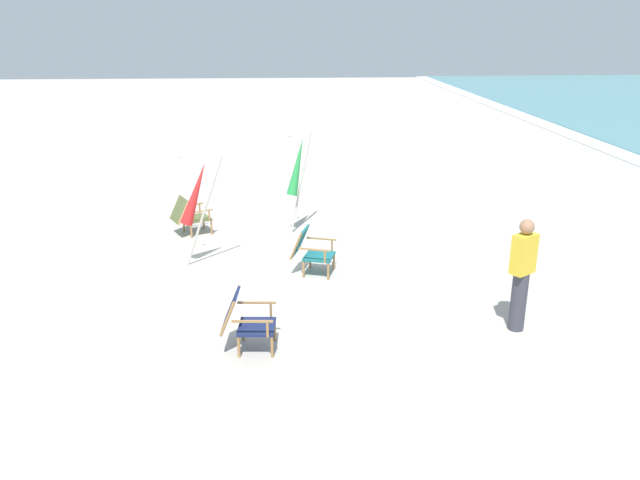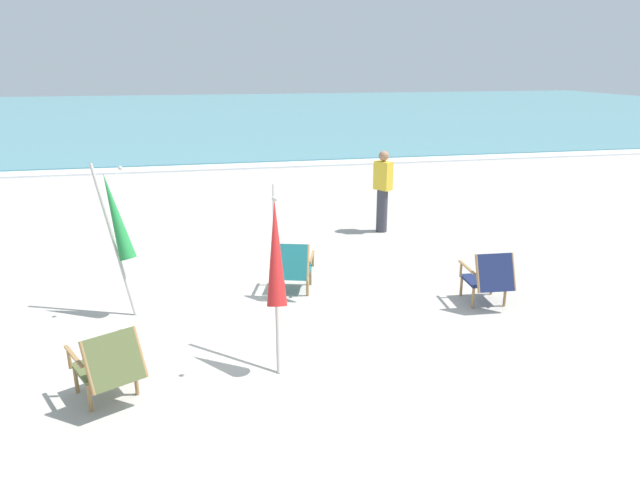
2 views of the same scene
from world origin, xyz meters
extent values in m
plane|color=#B2AAA0|center=(0.00, 0.00, 0.00)|extent=(80.00, 80.00, 0.00)
cube|color=teal|center=(0.00, 32.14, 0.05)|extent=(80.00, 40.00, 0.10)
cube|color=white|center=(0.00, 11.84, 0.03)|extent=(80.00, 1.10, 0.06)
cube|color=#515B33|center=(-2.07, -1.18, 0.32)|extent=(0.68, 0.66, 0.04)
cube|color=#515B33|center=(-1.91, -1.50, 0.55)|extent=(0.56, 0.47, 0.48)
cylinder|color=olive|center=(-2.38, -1.09, 0.16)|extent=(0.04, 0.04, 0.32)
cylinder|color=olive|center=(-1.96, -0.88, 0.16)|extent=(0.04, 0.04, 0.32)
cylinder|color=olive|center=(-2.19, -1.48, 0.16)|extent=(0.04, 0.04, 0.32)
cylinder|color=olive|center=(-1.77, -1.27, 0.16)|extent=(0.04, 0.04, 0.32)
cube|color=olive|center=(-2.32, -1.32, 0.54)|extent=(0.27, 0.49, 0.02)
cylinder|color=olive|center=(-2.40, -1.16, 0.43)|extent=(0.04, 0.04, 0.22)
cube|color=olive|center=(-1.82, -1.07, 0.54)|extent=(0.27, 0.49, 0.02)
cylinder|color=olive|center=(-1.90, -0.90, 0.43)|extent=(0.04, 0.04, 0.22)
cylinder|color=olive|center=(-2.14, -1.62, 0.55)|extent=(0.16, 0.27, 0.48)
cylinder|color=olive|center=(-1.68, -1.39, 0.55)|extent=(0.16, 0.27, 0.48)
cube|color=#19234C|center=(2.85, 0.21, 0.32)|extent=(0.55, 0.51, 0.04)
cube|color=#19234C|center=(2.83, -0.13, 0.56)|extent=(0.51, 0.27, 0.49)
cylinder|color=olive|center=(2.63, 0.44, 0.16)|extent=(0.04, 0.04, 0.32)
cylinder|color=olive|center=(3.10, 0.41, 0.16)|extent=(0.04, 0.04, 0.32)
cylinder|color=olive|center=(2.61, 0.01, 0.16)|extent=(0.04, 0.04, 0.32)
cylinder|color=olive|center=(3.07, -0.02, 0.16)|extent=(0.04, 0.04, 0.32)
cube|color=olive|center=(2.57, 0.21, 0.54)|extent=(0.07, 0.53, 0.02)
cylinder|color=olive|center=(2.59, 0.40, 0.43)|extent=(0.04, 0.04, 0.22)
cube|color=olive|center=(3.13, 0.17, 0.54)|extent=(0.07, 0.53, 0.02)
cylinder|color=olive|center=(3.14, 0.36, 0.43)|extent=(0.04, 0.04, 0.22)
cylinder|color=olive|center=(2.58, -0.11, 0.56)|extent=(0.06, 0.24, 0.50)
cylinder|color=olive|center=(3.09, -0.14, 0.56)|extent=(0.06, 0.24, 0.50)
cube|color=#196066|center=(0.28, 1.19, 0.32)|extent=(0.64, 0.61, 0.04)
cube|color=#196066|center=(0.18, 0.87, 0.56)|extent=(0.54, 0.37, 0.49)
cylinder|color=olive|center=(0.11, 1.47, 0.16)|extent=(0.04, 0.04, 0.32)
cylinder|color=olive|center=(0.56, 1.33, 0.16)|extent=(0.04, 0.04, 0.32)
cylinder|color=olive|center=(-0.01, 1.05, 0.16)|extent=(0.04, 0.04, 0.32)
cylinder|color=olive|center=(0.44, 0.92, 0.16)|extent=(0.04, 0.04, 0.32)
cube|color=olive|center=(0.00, 1.25, 0.54)|extent=(0.19, 0.52, 0.02)
cylinder|color=olive|center=(0.06, 1.43, 0.43)|extent=(0.04, 0.04, 0.22)
cube|color=olive|center=(0.54, 1.09, 0.54)|extent=(0.19, 0.52, 0.02)
cylinder|color=olive|center=(0.59, 1.27, 0.43)|extent=(0.04, 0.04, 0.22)
cylinder|color=olive|center=(-0.07, 0.94, 0.56)|extent=(0.11, 0.24, 0.50)
cylinder|color=olive|center=(0.42, 0.79, 0.56)|extent=(0.11, 0.24, 0.50)
cylinder|color=#B7B2A8|center=(-2.18, 0.97, 1.01)|extent=(0.48, 0.49, 2.02)
cone|color=#23843D|center=(-2.11, 0.89, 1.36)|extent=(0.54, 0.54, 1.17)
sphere|color=#B7B2A8|center=(-1.97, 0.75, 2.01)|extent=(0.06, 0.06, 0.06)
cylinder|color=#B7B2A8|center=(-0.24, -0.79, 0.99)|extent=(0.14, 0.76, 1.99)
cone|color=red|center=(-0.25, -0.91, 1.33)|extent=(0.29, 0.62, 1.16)
sphere|color=#B7B2A8|center=(-0.28, -1.15, 1.97)|extent=(0.06, 0.06, 0.06)
cylinder|color=#383842|center=(2.52, 3.86, 0.43)|extent=(0.22, 0.22, 0.86)
cube|color=gold|center=(2.52, 3.86, 1.14)|extent=(0.35, 0.39, 0.56)
sphere|color=#9E7051|center=(2.52, 3.86, 1.53)|extent=(0.20, 0.20, 0.20)
camera|label=1|loc=(10.29, 0.59, 4.13)|focal=35.00mm
camera|label=2|loc=(-0.99, -6.68, 3.30)|focal=32.00mm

